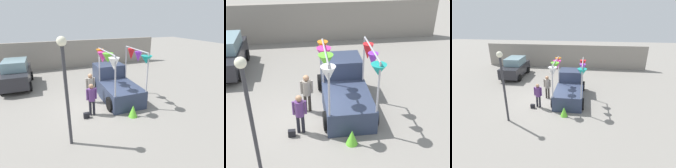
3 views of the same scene
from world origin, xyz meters
The scene contains 9 objects.
ground_plane centered at (0.00, 0.00, 0.00)m, with size 60.00×60.00×0.00m, color gray.
vendor_truck centered at (1.36, 0.98, 0.91)m, with size 2.44×4.15×3.02m.
parked_car centered at (-4.39, 5.00, 0.94)m, with size 1.88×4.00×1.88m.
person_customer centered at (-0.56, -0.80, 1.00)m, with size 0.53×0.34×1.66m.
person_vendor centered at (-0.24, 0.58, 1.05)m, with size 0.53×0.34×1.73m.
handbag centered at (-0.91, -1.00, 0.14)m, with size 0.28×0.16×0.28m, color black.
street_lamp centered at (-1.90, -2.59, 2.64)m, with size 0.32×0.32×4.06m.
brick_boundary_wall centered at (0.00, 8.80, 1.30)m, with size 18.00×0.36×2.60m, color gray.
folded_kite_bundle_lime centered at (1.26, -1.71, 0.30)m, with size 0.44×0.44×0.60m, color #66CC33.
Camera 1 is at (-2.49, -8.34, 4.58)m, focal length 28.00 mm.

